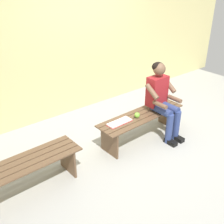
# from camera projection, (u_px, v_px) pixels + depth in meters

# --- Properties ---
(ground_plane) EXTENTS (10.00, 7.00, 0.04)m
(ground_plane) POSITION_uv_depth(u_px,v_px,m) (135.00, 203.00, 3.33)
(ground_plane) COLOR #9E9E99
(brick_wall) EXTENTS (9.50, 0.24, 2.53)m
(brick_wall) POSITION_uv_depth(u_px,v_px,m) (58.00, 49.00, 4.94)
(brick_wall) COLOR #D1C684
(brick_wall) RESTS_ON ground
(bench_near) EXTENTS (1.63, 0.47, 0.45)m
(bench_near) POSITION_uv_depth(u_px,v_px,m) (141.00, 121.00, 4.45)
(bench_near) COLOR brown
(bench_near) RESTS_ON ground
(bench_far) EXTENTS (1.70, 0.47, 0.45)m
(bench_far) POSITION_uv_depth(u_px,v_px,m) (15.00, 174.00, 3.26)
(bench_far) COLOR brown
(bench_far) RESTS_ON ground
(person_seated) EXTENTS (0.50, 0.69, 1.26)m
(person_seated) POSITION_uv_depth(u_px,v_px,m) (162.00, 98.00, 4.41)
(person_seated) COLOR maroon
(person_seated) RESTS_ON ground
(apple) EXTENTS (0.09, 0.09, 0.09)m
(apple) POSITION_uv_depth(u_px,v_px,m) (137.00, 115.00, 4.29)
(apple) COLOR #72B738
(apple) RESTS_ON bench_near
(book_open) EXTENTS (0.42, 0.17, 0.02)m
(book_open) POSITION_uv_depth(u_px,v_px,m) (120.00, 122.00, 4.15)
(book_open) COLOR white
(book_open) RESTS_ON bench_near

